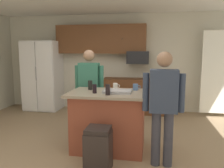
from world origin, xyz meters
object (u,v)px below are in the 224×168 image
glass_stout_tall (108,90)px  person_guest_by_door (89,86)px  refrigerator (43,76)px  tumbler_amber (90,85)px  microwave_over_range (138,58)px  person_guest_left (163,102)px  mug_ceramic_white (136,87)px  kitchen_island (109,120)px  trash_bin (98,150)px  serving_tray (117,91)px  mug_blue_stoneware (115,86)px  glass_pilsner (95,89)px

glass_stout_tall → person_guest_by_door: bearing=120.5°
refrigerator → tumbler_amber: (1.93, -2.11, 0.10)m
refrigerator → microwave_over_range: size_ratio=3.36×
person_guest_left → glass_stout_tall: 0.83m
mug_ceramic_white → tumbler_amber: (-0.77, -0.08, 0.03)m
refrigerator → kitchen_island: refrigerator is taller
trash_bin → refrigerator: bearing=127.4°
trash_bin → serving_tray: bearing=77.3°
microwave_over_range → glass_stout_tall: (-0.28, -2.65, -0.41)m
refrigerator → tumbler_amber: refrigerator is taller
microwave_over_range → tumbler_amber: 2.36m
kitchen_island → person_guest_by_door: 0.96m
kitchen_island → trash_bin: (-0.01, -0.72, -0.19)m
person_guest_by_door → mug_blue_stoneware: 0.71m
tumbler_amber → mug_blue_stoneware: size_ratio=1.32×
mug_ceramic_white → serving_tray: (-0.27, -0.29, -0.03)m
mug_ceramic_white → trash_bin: 1.27m
glass_pilsner → tumbler_amber: tumbler_amber is taller
refrigerator → glass_stout_tall: refrigerator is taller
microwave_over_range → tumbler_amber: (-0.67, -2.23, -0.41)m
serving_tray → microwave_over_range: bearing=86.1°
mug_blue_stoneware → serving_tray: bearing=-75.2°
person_guest_by_door → tumbler_amber: size_ratio=10.30×
mug_ceramic_white → glass_pilsner: bearing=-147.9°
glass_pilsner → serving_tray: size_ratio=0.32×
glass_pilsner → mug_blue_stoneware: bearing=56.9°
glass_stout_tall → mug_blue_stoneware: size_ratio=1.36×
microwave_over_range → person_guest_by_door: (-0.82, -1.72, -0.51)m
glass_pilsner → mug_blue_stoneware: (0.27, 0.41, -0.02)m
glass_pilsner → trash_bin: bearing=-71.5°
mug_ceramic_white → microwave_over_range: bearing=92.7°
microwave_over_range → mug_blue_stoneware: bearing=-96.6°
mug_ceramic_white → mug_blue_stoneware: bearing=176.3°
person_guest_by_door → glass_stout_tall: bearing=-6.8°
person_guest_by_door → tumbler_amber: person_guest_by_door is taller
refrigerator → microwave_over_range: refrigerator is taller
kitchen_island → serving_tray: size_ratio=2.89×
refrigerator → serving_tray: (2.44, -2.31, 0.04)m
glass_stout_tall → tumbler_amber: size_ratio=1.03×
kitchen_island → glass_pilsner: (-0.20, -0.14, 0.55)m
person_guest_by_door → mug_blue_stoneware: person_guest_by_door is taller
microwave_over_range → glass_pilsner: bearing=-101.4°
mug_ceramic_white → glass_pilsner: size_ratio=0.91×
mug_ceramic_white → refrigerator: bearing=143.2°
person_guest_by_door → glass_stout_tall: person_guest_by_door is taller
glass_stout_tall → refrigerator: bearing=132.6°
person_guest_by_door → serving_tray: person_guest_by_door is taller
serving_tray → refrigerator: bearing=136.5°
person_guest_by_door → trash_bin: bearing=-17.3°
mug_ceramic_white → glass_pilsner: glass_pilsner is taller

